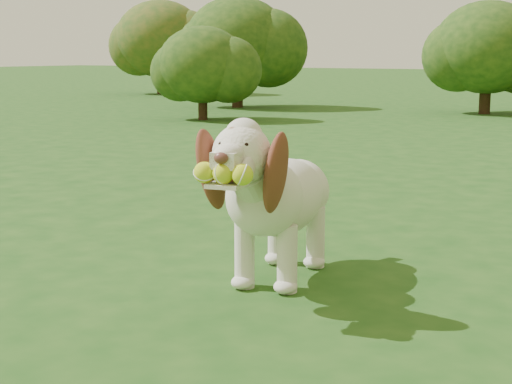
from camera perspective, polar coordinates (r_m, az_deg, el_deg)
The scene contains 6 objects.
ground at distance 2.93m, azimuth 1.15°, elevation -7.95°, with size 80.00×80.00×0.00m, color #184513.
dog at distance 3.09m, azimuth 1.39°, elevation -0.04°, with size 0.48×1.05×0.69m.
shrub_a at distance 10.78m, azimuth -3.92°, elevation 9.22°, with size 1.22×1.22×1.27m.
shrub_b at distance 12.30m, azimuth 16.48°, elevation 10.05°, with size 1.61×1.61×1.67m.
shrub_e at distance 13.22m, azimuth -1.38°, elevation 10.82°, with size 1.76×1.76×1.83m.
shrub_g at distance 17.67m, azimuth -6.95°, elevation 11.00°, with size 1.98×1.98×2.05m.
Camera 1 is at (1.42, -2.40, 0.91)m, focal length 55.00 mm.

